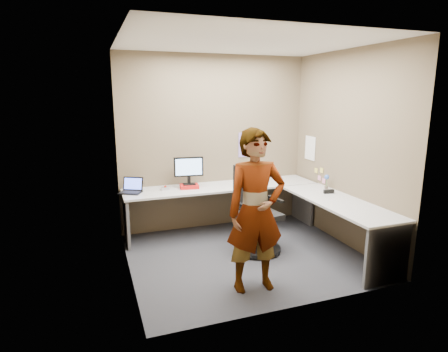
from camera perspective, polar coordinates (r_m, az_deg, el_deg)
name	(u,v)px	position (r m, az deg, el deg)	size (l,w,h in m)	color
ground	(246,255)	(5.10, 3.35, -12.00)	(3.00, 3.00, 0.00)	#29292E
wall_back	(215,143)	(5.91, -1.42, 5.06)	(3.00, 3.00, 0.00)	brown
wall_right	(347,150)	(5.47, 18.20, 3.85)	(2.70, 2.70, 0.00)	brown
wall_left	(124,163)	(4.35, -14.95, 1.98)	(2.70, 2.70, 0.00)	brown
ceiling	(249,42)	(4.68, 3.79, 19.68)	(3.00, 3.00, 0.00)	white
desk	(264,202)	(5.40, 6.11, -3.99)	(2.98, 2.58, 0.73)	#B7B7B7
paper_ream	(189,186)	(5.60, -5.31, -1.57)	(0.27, 0.20, 0.05)	red
monitor	(189,168)	(5.56, -5.40, 1.17)	(0.44, 0.15, 0.41)	black
laptop	(132,189)	(5.49, -13.90, -1.89)	(0.38, 0.36, 0.21)	black
trackball_mouse	(165,188)	(5.53, -8.95, -1.87)	(0.12, 0.08, 0.07)	#B7B7BC
origami	(250,185)	(5.64, 3.99, -1.41)	(0.10, 0.10, 0.06)	white
stapler	(329,192)	(5.48, 15.68, -2.29)	(0.15, 0.04, 0.06)	black
flower	(327,179)	(5.71, 15.37, -0.51)	(0.07, 0.07, 0.22)	brown
calendar_purple	(247,145)	(6.10, 3.55, 4.79)	(0.30, 0.01, 0.40)	#846BB7
calendar_white	(310,148)	(6.20, 13.00, 4.16)	(0.01, 0.28, 0.38)	white
sticky_note_a	(322,170)	(5.97, 14.66, 0.83)	(0.01, 0.07, 0.07)	#F2E059
sticky_note_b	(319,178)	(6.03, 14.33, -0.29)	(0.01, 0.07, 0.07)	pink
sticky_note_c	(324,181)	(5.94, 14.96, -0.71)	(0.01, 0.07, 0.07)	pink
sticky_note_d	(316,170)	(6.09, 13.85, 0.82)	(0.01, 0.07, 0.07)	#F2E059
office_chair	(256,217)	(5.12, 4.85, -6.21)	(0.64, 0.62, 1.16)	black
person	(256,211)	(4.01, 4.88, -5.37)	(0.64, 0.42, 1.77)	#999399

